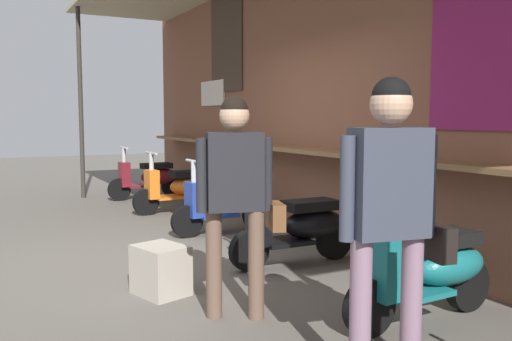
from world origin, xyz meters
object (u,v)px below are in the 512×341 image
Objects in this scene: scooter_maroon at (150,177)px; scooter_blue at (229,203)px; scooter_orange at (181,187)px; scooter_black at (300,226)px; shopper_browsing at (237,185)px; merchandise_crate at (161,270)px; shopper_with_handbag at (391,200)px; scooter_teal at (430,269)px.

scooter_maroon and scooter_blue have the same top height.
scooter_maroon is 1.63m from scooter_orange.
scooter_orange and scooter_black have the same top height.
shopper_browsing is 1.16m from merchandise_crate.
scooter_blue and scooter_black have the same top height.
shopper_with_handbag is at bearing -150.78° from shopper_browsing.
scooter_black is at bearing 88.92° from scooter_blue.
scooter_black is 1.76m from scooter_teal.
shopper_browsing is (-0.72, -1.22, 0.61)m from scooter_teal.
scooter_blue is at bearing -2.08° from shopper_with_handbag.
scooter_teal is at bearing 88.13° from scooter_orange.
scooter_orange is (1.63, -0.00, 0.00)m from scooter_maroon.
scooter_teal is at bearing -103.69° from shopper_browsing.
scooter_maroon is 6.87m from scooter_teal.
scooter_black is at bearing 88.13° from scooter_orange.
shopper_with_handbag reaches higher than scooter_maroon.
scooter_blue is (3.40, -0.00, 0.00)m from scooter_maroon.
scooter_black is 1.72m from shopper_browsing.
scooter_teal is at bearing 89.52° from scooter_maroon.
shopper_browsing reaches higher than scooter_blue.
scooter_blue is 3.47m from scooter_teal.
shopper_with_handbag reaches higher than scooter_orange.
scooter_teal is at bearing -46.47° from shopper_with_handbag.
shopper_browsing is at bearing 72.97° from scooter_orange.
scooter_black is at bearing -92.17° from scooter_teal.
scooter_blue is 4.22m from shopper_with_handbag.
scooter_maroon is 1.00× the size of scooter_blue.
scooter_maroon and scooter_black have the same top height.
scooter_teal is 1.54m from shopper_browsing.
scooter_maroon is 3.21× the size of merchandise_crate.
scooter_black is at bearing -32.88° from shopper_browsing.
scooter_blue is 1.00× the size of scooter_teal.
scooter_teal is 0.85× the size of shopper_browsing.
scooter_blue is 2.52m from merchandise_crate.
shopper_browsing is at bearing 23.22° from merchandise_crate.
shopper_browsing is (2.75, -1.22, 0.61)m from scooter_blue.
scooter_blue is at bearing -89.00° from scooter_black.
scooter_orange is 3.21× the size of merchandise_crate.
merchandise_crate is (3.73, -1.56, -0.18)m from scooter_orange.
scooter_blue is 3.21× the size of merchandise_crate.
scooter_maroon is 0.82× the size of shopper_with_handbag.
scooter_maroon is at bearing -91.08° from scooter_blue.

